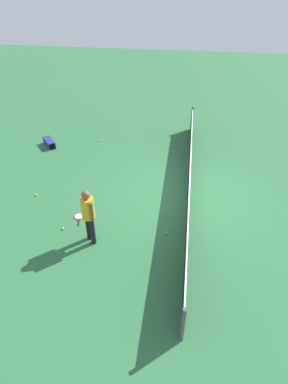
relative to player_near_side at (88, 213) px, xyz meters
The scene contains 10 objects.
ground_plane 3.71m from the player_near_side, 133.65° to the left, with size 40.00×40.00×0.00m, color #2D6B3D.
court_net 3.61m from the player_near_side, 133.65° to the left, with size 10.09×0.09×1.07m.
player_near_side is the anchor object (origin of this frame).
tennis_racket_near_player 1.49m from the player_near_side, 144.30° to the right, with size 0.61×0.38×0.03m.
tennis_ball_near_player 3.10m from the player_near_side, 126.43° to the right, with size 0.07×0.07×0.07m, color #C6E033.
tennis_ball_by_net 5.97m from the player_near_side, 168.02° to the right, with size 0.07×0.07×0.07m, color #C6E033.
tennis_ball_midcourt 5.68m from the player_near_side, 159.62° to the left, with size 0.07×0.07×0.07m, color #C6E033.
tennis_ball_baseline 2.32m from the player_near_side, 104.98° to the left, with size 0.07×0.07×0.07m, color #C6E033.
tennis_ball_stray_left 1.39m from the player_near_side, 108.38° to the right, with size 0.07×0.07×0.07m, color #C6E033.
equipment_bag 6.06m from the player_near_side, 147.94° to the right, with size 0.80×0.72×0.28m.
Camera 1 is at (8.58, -0.28, 6.40)m, focal length 30.01 mm.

